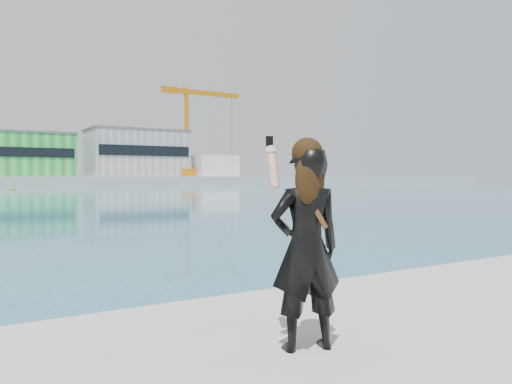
% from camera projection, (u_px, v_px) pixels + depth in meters
% --- Properties ---
extents(warehouse_green, '(30.60, 16.36, 10.50)m').
position_uv_depth(warehouse_green, '(4.00, 154.00, 117.69)').
color(warehouse_green, '#238F36').
rests_on(warehouse_green, far_quay).
extents(warehouse_grey_right, '(25.50, 15.35, 12.50)m').
position_uv_depth(warehouse_grey_right, '(137.00, 153.00, 134.31)').
color(warehouse_grey_right, gray).
rests_on(warehouse_grey_right, far_quay).
extents(ancillary_shed, '(12.00, 10.00, 6.00)m').
position_uv_depth(ancillary_shed, '(213.00, 166.00, 144.17)').
color(ancillary_shed, silver).
rests_on(ancillary_shed, far_quay).
extents(dock_crane, '(23.00, 4.00, 24.00)m').
position_uv_depth(dock_crane, '(191.00, 128.00, 135.86)').
color(dock_crane, orange).
rests_on(dock_crane, far_quay).
extents(flagpole_right, '(1.28, 0.16, 8.00)m').
position_uv_depth(flagpole_right, '(73.00, 157.00, 119.09)').
color(flagpole_right, silver).
rests_on(flagpole_right, far_quay).
extents(buoy_near, '(0.50, 0.50, 0.50)m').
position_uv_depth(buoy_near, '(13.00, 190.00, 73.38)').
color(buoy_near, '#E5A90C').
rests_on(buoy_near, ground).
extents(woman, '(0.61, 0.48, 1.57)m').
position_uv_depth(woman, '(306.00, 242.00, 3.64)').
color(woman, black).
rests_on(woman, near_quay).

